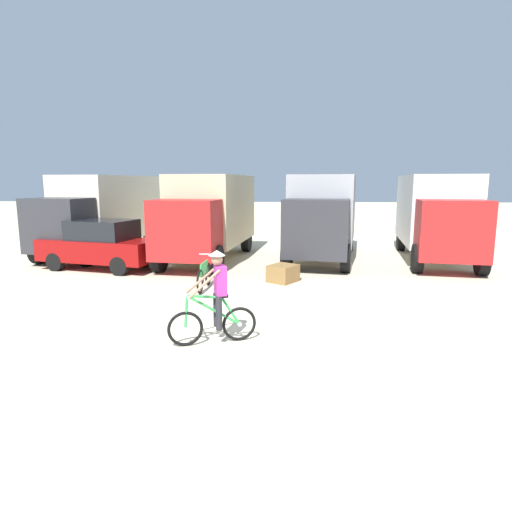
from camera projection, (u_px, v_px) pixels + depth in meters
ground_plane at (263, 344)px, 8.30m from camera, size 120.00×120.00×0.00m
box_truck_cream_rv at (103, 210)px, 18.50m from camera, size 3.56×7.07×3.35m
box_truck_tan_camper at (209, 213)px, 17.09m from camera, size 3.20×6.99×3.35m
box_truck_grey_hauler at (323, 212)px, 17.43m from camera, size 3.51×7.06×3.35m
box_truck_white_box at (437, 213)px, 16.91m from camera, size 3.37×7.03×3.35m
sedan_parked at (101, 245)px, 15.36m from camera, size 4.50×2.73×1.76m
cyclist_orange_shirt at (215, 301)px, 8.23m from camera, size 1.66×0.72×1.82m
bicycle_spare at (204, 276)px, 12.52m from camera, size 0.50×1.73×0.97m
supply_crate at (283, 273)px, 13.46m from camera, size 1.08×1.11×0.53m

